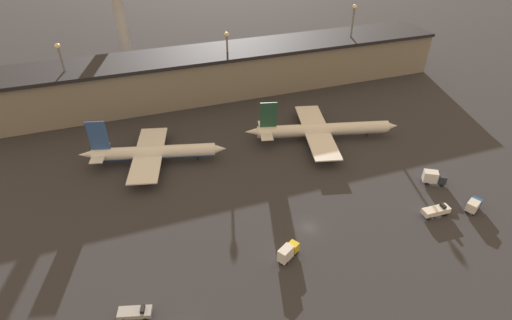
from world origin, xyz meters
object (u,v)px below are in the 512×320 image
service_vehicle_3 (474,205)px  airplane_0 (153,153)px  service_vehicle_0 (433,177)px  service_vehicle_5 (288,252)px  service_vehicle_1 (436,211)px  service_vehicle_4 (135,312)px  control_tower (117,4)px  airplane_1 (321,130)px

service_vehicle_3 → airplane_0: bearing=119.5°
service_vehicle_3 → service_vehicle_0: bearing=72.4°
service_vehicle_0 → service_vehicle_5: size_ratio=1.09×
service_vehicle_0 → service_vehicle_5: 48.62m
service_vehicle_1 → airplane_0: bearing=145.8°
airplane_0 → service_vehicle_3: 85.96m
service_vehicle_4 → control_tower: size_ratio=0.15×
service_vehicle_0 → service_vehicle_5: service_vehicle_0 is taller
service_vehicle_5 → service_vehicle_0: bearing=-17.7°
service_vehicle_5 → control_tower: (-22.74, 127.77, 24.10)m
service_vehicle_4 → control_tower: 133.94m
service_vehicle_5 → service_vehicle_3: bearing=-32.2°
service_vehicle_1 → service_vehicle_0: bearing=56.1°
airplane_1 → service_vehicle_3: size_ratio=8.76×
airplane_1 → service_vehicle_5: bearing=-110.7°
control_tower → service_vehicle_5: bearing=-79.9°
airplane_1 → service_vehicle_0: (17.94, -30.74, -1.21)m
service_vehicle_1 → control_tower: size_ratio=0.16×
airplane_1 → service_vehicle_5: 51.25m
service_vehicle_0 → airplane_1: bearing=151.3°
service_vehicle_3 → service_vehicle_4: (-81.64, -2.49, -0.55)m
service_vehicle_1 → service_vehicle_4: 71.98m
service_vehicle_3 → control_tower: bearing=92.3°
service_vehicle_0 → service_vehicle_3: 12.41m
airplane_1 → service_vehicle_4: airplane_1 is taller
service_vehicle_0 → service_vehicle_3: bearing=-49.6°
airplane_1 → control_tower: bearing=135.6°
service_vehicle_1 → service_vehicle_4: (-71.86, -4.16, -0.22)m
service_vehicle_0 → service_vehicle_3: (2.03, -12.24, -0.35)m
airplane_0 → service_vehicle_4: 50.98m
service_vehicle_3 → service_vehicle_4: bearing=154.8°
service_vehicle_5 → control_tower: 132.00m
airplane_1 → service_vehicle_4: 76.64m
airplane_1 → control_tower: (-52.10, 85.78, 22.84)m
service_vehicle_0 → service_vehicle_1: (-7.75, -10.57, -0.68)m
service_vehicle_1 → service_vehicle_5: size_ratio=1.22×
airplane_1 → service_vehicle_3: (19.97, -42.98, -1.56)m
service_vehicle_1 → service_vehicle_3: bearing=-7.4°
airplane_0 → service_vehicle_0: (69.62, -35.22, -1.27)m
service_vehicle_4 → control_tower: bearing=101.7°
airplane_0 → service_vehicle_0: 78.03m
service_vehicle_4 → service_vehicle_3: bearing=17.6°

